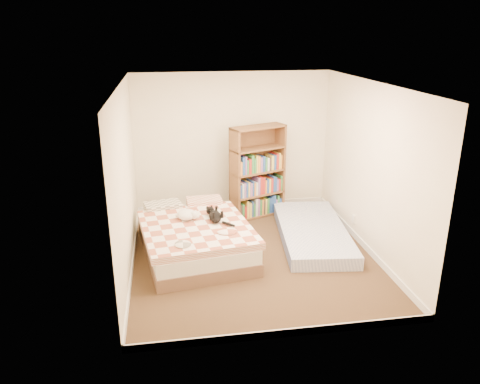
{
  "coord_description": "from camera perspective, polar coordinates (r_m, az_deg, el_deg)",
  "views": [
    {
      "loc": [
        -1.18,
        -6.17,
        3.19
      ],
      "look_at": [
        -0.14,
        0.3,
        0.9
      ],
      "focal_mm": 35.0,
      "sensor_mm": 36.0,
      "label": 1
    }
  ],
  "objects": [
    {
      "name": "bookshelf",
      "position": [
        8.32,
        2.11,
        1.03
      ],
      "size": [
        1.09,
        0.67,
        1.63
      ],
      "rotation": [
        0.0,
        0.0,
        0.38
      ],
      "color": "#5A2F1F",
      "rests_on": "room"
    },
    {
      "name": "white_dog",
      "position": [
        7.02,
        -6.45,
        -2.76
      ],
      "size": [
        0.34,
        0.37,
        0.15
      ],
      "rotation": [
        0.0,
        0.0,
        0.24
      ],
      "color": "silver",
      "rests_on": "bed"
    },
    {
      "name": "floor_mattress",
      "position": [
        7.63,
        8.81,
        -4.86
      ],
      "size": [
        1.27,
        2.35,
        0.2
      ],
      "primitive_type": "cube",
      "rotation": [
        0.0,
        0.0,
        -0.12
      ],
      "color": "#6774AC",
      "rests_on": "room"
    },
    {
      "name": "bed",
      "position": [
        7.08,
        -5.58,
        -5.35
      ],
      "size": [
        1.75,
        2.25,
        0.55
      ],
      "rotation": [
        0.0,
        0.0,
        0.15
      ],
      "color": "brown",
      "rests_on": "room"
    },
    {
      "name": "black_cat",
      "position": [
        6.98,
        -3.06,
        -2.86
      ],
      "size": [
        0.28,
        0.68,
        0.15
      ],
      "rotation": [
        0.0,
        0.0,
        0.24
      ],
      "color": "black",
      "rests_on": "bed"
    },
    {
      "name": "room",
      "position": [
        6.59,
        1.59,
        1.66
      ],
      "size": [
        3.51,
        4.01,
        2.51
      ],
      "color": "#402C1B",
      "rests_on": "ground"
    }
  ]
}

